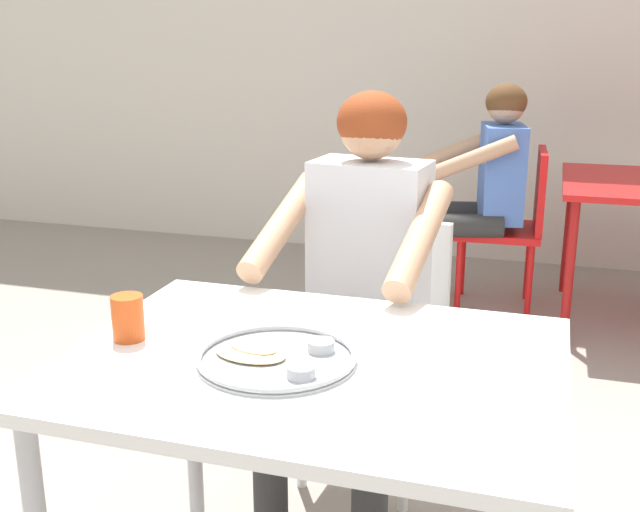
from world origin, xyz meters
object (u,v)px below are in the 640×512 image
(drinking_cup, at_px, (128,316))
(thali_tray, at_px, (277,357))
(patron_background, at_px, (483,178))
(diner_foreground, at_px, (359,269))
(chair_red_left, at_px, (514,219))
(chair_foreground, at_px, (379,326))
(table_foreground, at_px, (312,394))

(drinking_cup, bearing_deg, thali_tray, -3.01)
(thali_tray, relative_size, patron_background, 0.28)
(drinking_cup, xyz_separation_m, diner_foreground, (0.36, 0.69, -0.06))
(thali_tray, bearing_deg, chair_red_left, 82.31)
(drinking_cup, relative_size, diner_foreground, 0.08)
(thali_tray, xyz_separation_m, drinking_cup, (-0.36, 0.02, 0.04))
(diner_foreground, bearing_deg, patron_background, 84.37)
(drinking_cup, bearing_deg, chair_red_left, 74.67)
(thali_tray, distance_m, chair_foreground, 0.96)
(thali_tray, distance_m, drinking_cup, 0.36)
(drinking_cup, relative_size, patron_background, 0.09)
(thali_tray, bearing_deg, diner_foreground, 90.03)
(thali_tray, height_order, diner_foreground, diner_foreground)
(drinking_cup, relative_size, chair_red_left, 0.12)
(table_foreground, xyz_separation_m, thali_tray, (-0.06, -0.04, 0.10))
(chair_foreground, bearing_deg, table_foreground, -86.96)
(drinking_cup, xyz_separation_m, chair_red_left, (0.71, 2.61, -0.32))
(chair_foreground, bearing_deg, thali_tray, -90.99)
(table_foreground, xyz_separation_m, drinking_cup, (-0.42, -0.02, 0.14))
(drinking_cup, xyz_separation_m, chair_foreground, (0.38, 0.90, -0.32))
(diner_foreground, height_order, patron_background, diner_foreground)
(table_foreground, bearing_deg, patron_background, 87.27)
(chair_red_left, bearing_deg, drinking_cup, -105.33)
(diner_foreground, xyz_separation_m, patron_background, (0.18, 1.87, -0.04))
(drinking_cup, height_order, patron_background, patron_background)
(drinking_cup, distance_m, patron_background, 2.61)
(table_foreground, xyz_separation_m, diner_foreground, (-0.06, 0.66, 0.08))
(chair_foreground, height_order, chair_red_left, chair_red_left)
(chair_foreground, bearing_deg, diner_foreground, -94.32)
(chair_foreground, height_order, diner_foreground, diner_foreground)
(chair_foreground, distance_m, chair_red_left, 1.74)
(thali_tray, distance_m, diner_foreground, 0.71)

